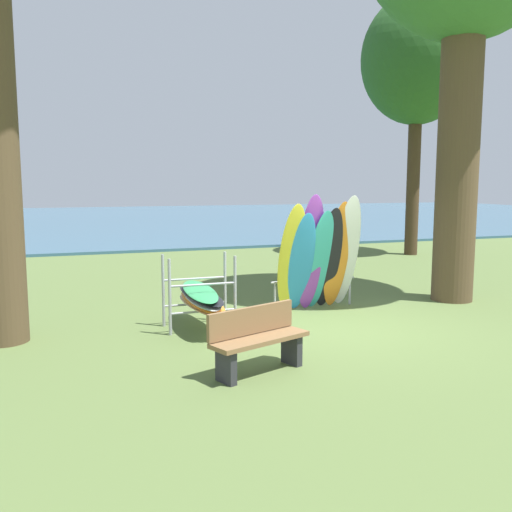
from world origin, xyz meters
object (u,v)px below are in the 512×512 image
(leaning_board_pile, at_px, (320,257))
(board_storage_rack, at_px, (201,298))
(park_bench, at_px, (257,338))
(tree_mid_behind, at_px, (418,61))

(leaning_board_pile, height_order, board_storage_rack, leaning_board_pile)
(board_storage_rack, height_order, park_bench, board_storage_rack)
(leaning_board_pile, bearing_deg, tree_mid_behind, 44.77)
(tree_mid_behind, height_order, board_storage_rack, tree_mid_behind)
(board_storage_rack, bearing_deg, park_bench, -86.39)
(park_bench, bearing_deg, leaning_board_pile, 52.07)
(leaning_board_pile, relative_size, board_storage_rack, 1.06)
(board_storage_rack, bearing_deg, tree_mid_behind, 38.03)
(board_storage_rack, distance_m, park_bench, 2.45)
(tree_mid_behind, xyz_separation_m, park_bench, (-8.98, -9.58, -5.97))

